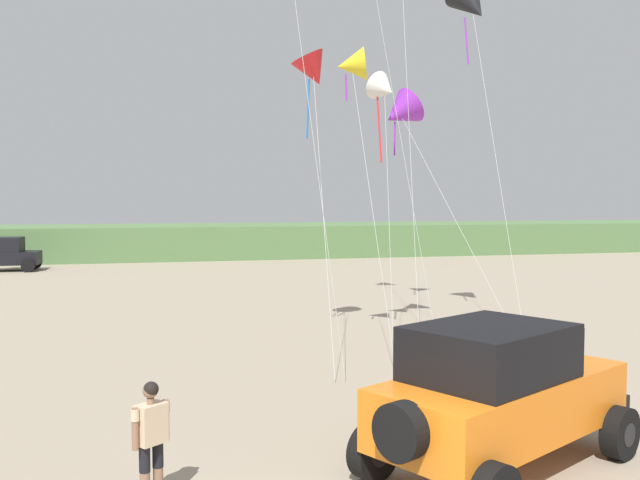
# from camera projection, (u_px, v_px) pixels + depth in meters

# --- Properties ---
(dune_ridge) EXTENTS (90.00, 9.19, 2.32)m
(dune_ridge) POSITION_uv_depth(u_px,v_px,m) (241.00, 240.00, 51.90)
(dune_ridge) COLOR #567A47
(dune_ridge) RESTS_ON ground_plane
(jeep) EXTENTS (4.99, 4.12, 2.26)m
(jeep) POSITION_uv_depth(u_px,v_px,m) (500.00, 392.00, 10.43)
(jeep) COLOR orange
(jeep) RESTS_ON ground_plane
(person_watching) EXTENTS (0.52, 0.46, 1.67)m
(person_watching) POSITION_uv_depth(u_px,v_px,m) (151.00, 435.00, 9.32)
(person_watching) COLOR #8C664C
(person_watching) RESTS_ON ground_plane
(distant_pickup) EXTENTS (4.65, 2.49, 1.98)m
(distant_pickup) POSITION_uv_depth(u_px,v_px,m) (0.00, 255.00, 40.29)
(distant_pickup) COLOR black
(distant_pickup) RESTS_ON ground_plane
(kite_red_delta) EXTENTS (1.07, 3.87, 8.22)m
(kite_red_delta) POSITION_uv_depth(u_px,v_px,m) (352.00, 65.00, 18.57)
(kite_red_delta) COLOR yellow
(kite_red_delta) RESTS_ON ground_plane
(kite_purple_stunt) EXTENTS (2.40, 6.02, 7.66)m
(kite_purple_stunt) POSITION_uv_depth(u_px,v_px,m) (399.00, 113.00, 21.18)
(kite_purple_stunt) COLOR purple
(kite_purple_stunt) RESTS_ON ground_plane
(kite_green_box) EXTENTS (1.33, 5.05, 8.38)m
(kite_green_box) POSITION_uv_depth(u_px,v_px,m) (313.00, 71.00, 19.58)
(kite_green_box) COLOR red
(kite_green_box) RESTS_ON ground_plane
(kite_orange_streamer) EXTENTS (1.27, 3.35, 7.81)m
(kite_orange_streamer) POSITION_uv_depth(u_px,v_px,m) (384.00, 90.00, 19.88)
(kite_orange_streamer) COLOR white
(kite_orange_streamer) RESTS_ON ground_plane
(kite_pink_ribbon) EXTENTS (1.84, 5.48, 11.19)m
(kite_pink_ribbon) POSITION_uv_depth(u_px,v_px,m) (471.00, 4.00, 21.69)
(kite_pink_ribbon) COLOR black
(kite_pink_ribbon) RESTS_ON ground_plane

